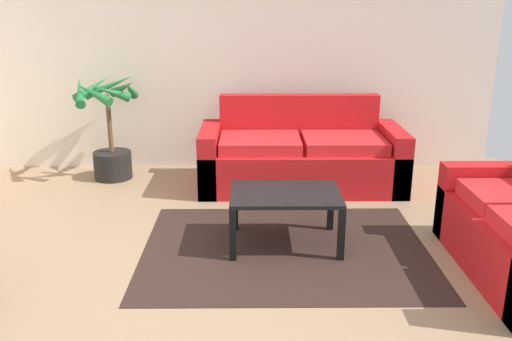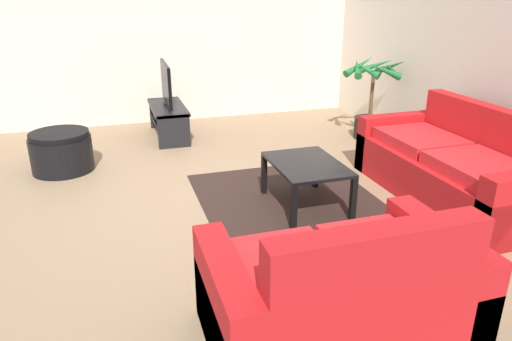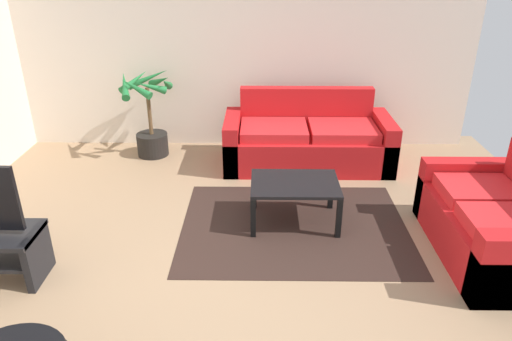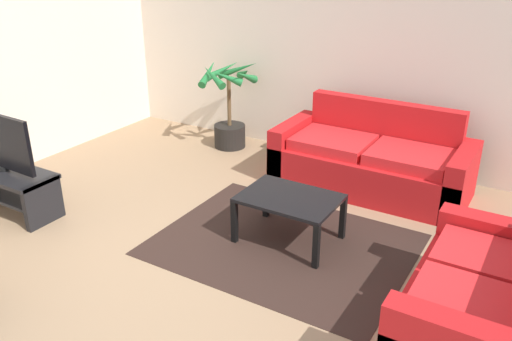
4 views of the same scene
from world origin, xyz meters
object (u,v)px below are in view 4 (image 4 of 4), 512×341
(couch_main, at_px, (372,162))
(tv_stand, at_px, (7,184))
(potted_palm, at_px, (229,111))
(couch_loveseat, at_px, (485,307))
(coffee_table, at_px, (289,203))

(couch_main, xyz_separation_m, tv_stand, (-2.91, -2.36, -0.01))
(couch_main, distance_m, tv_stand, 3.74)
(tv_stand, xyz_separation_m, potted_palm, (0.88, 2.64, 0.19))
(couch_loveseat, relative_size, tv_stand, 1.37)
(couch_main, height_order, couch_loveseat, same)
(couch_main, bearing_deg, tv_stand, -140.95)
(couch_main, xyz_separation_m, potted_palm, (-2.02, 0.28, 0.18))
(potted_palm, bearing_deg, tv_stand, -108.54)
(potted_palm, bearing_deg, couch_loveseat, -32.50)
(couch_main, xyz_separation_m, couch_loveseat, (1.49, -1.96, -0.00))
(couch_loveseat, height_order, tv_stand, couch_loveseat)
(couch_main, xyz_separation_m, coffee_table, (-0.25, -1.43, 0.08))
(coffee_table, bearing_deg, couch_loveseat, -17.02)
(couch_loveseat, bearing_deg, coffee_table, 162.98)
(coffee_table, bearing_deg, potted_palm, 136.16)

